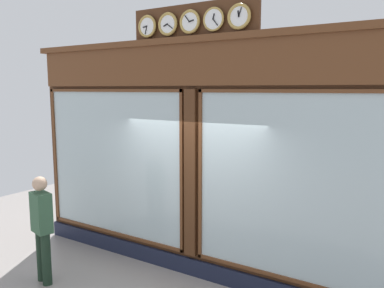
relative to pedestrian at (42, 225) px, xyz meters
name	(u,v)px	position (x,y,z in m)	size (l,w,h in m)	color
shop_facade	(196,158)	(-1.80, -1.58, 0.99)	(6.83, 0.42, 4.26)	#4C2B16
pedestrian	(42,225)	(0.00, 0.00, 0.00)	(0.40, 0.30, 1.69)	#1C2F21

